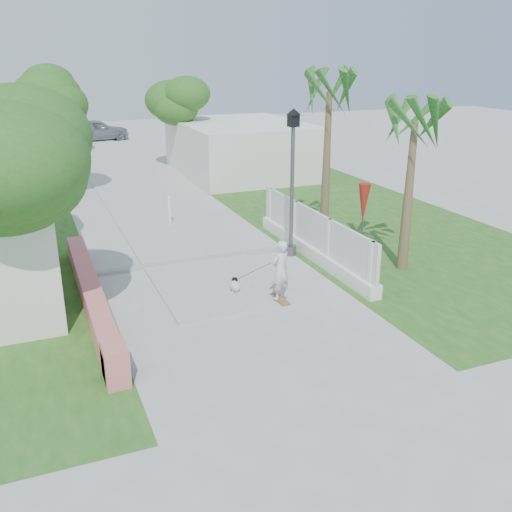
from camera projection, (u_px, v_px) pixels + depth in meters
name	position (u px, v px, depth m)	size (l,w,h in m)	color
ground	(278.00, 354.00, 11.93)	(90.00, 90.00, 0.00)	#B7B7B2
path_strip	(119.00, 174.00, 29.37)	(3.20, 36.00, 0.06)	#B7B7B2
curb	(196.00, 260.00, 17.15)	(6.50, 0.25, 0.10)	#999993
grass_right	(361.00, 220.00, 21.39)	(8.00, 20.00, 0.01)	#26581B
pink_wall	(93.00, 300.00, 13.76)	(0.45, 8.20, 0.80)	#E17773
lattice_fence	(313.00, 241.00, 17.32)	(0.35, 7.00, 1.50)	white
building_right	(241.00, 148.00, 29.32)	(6.00, 8.00, 2.60)	silver
street_lamp	(292.00, 178.00, 16.94)	(0.44, 0.44, 4.44)	#59595E
bollard	(170.00, 210.00, 20.53)	(0.14, 0.14, 1.09)	white
patio_umbrella	(364.00, 204.00, 16.99)	(0.36, 0.36, 2.30)	#59595E
tree_left_near	(21.00, 163.00, 11.66)	(3.60, 3.60, 5.28)	#4C3826
tree_path_left	(55.00, 107.00, 23.53)	(3.40, 3.40, 5.23)	#4C3826
tree_path_right	(177.00, 103.00, 29.32)	(3.00, 3.00, 4.79)	#4C3826
tree_path_far	(47.00, 92.00, 32.32)	(3.20, 3.20, 5.17)	#4C3826
palm_far	(329.00, 102.00, 17.72)	(1.80, 1.80, 5.30)	brown
palm_near	(414.00, 131.00, 15.30)	(1.80, 1.80, 4.70)	brown
skateboarder	(262.00, 271.00, 14.36)	(1.19, 1.57, 1.63)	#92613A
dog	(235.00, 285.00, 14.89)	(0.38, 0.54, 0.39)	silver
parked_car	(96.00, 130.00, 40.25)	(1.81, 4.49, 1.53)	#B1B3B9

